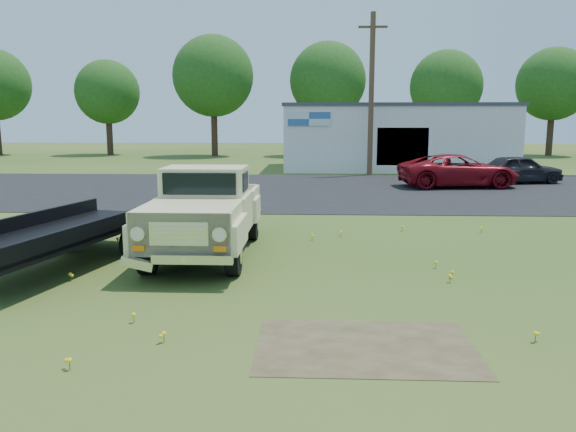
% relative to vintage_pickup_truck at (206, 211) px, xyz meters
% --- Properties ---
extents(ground, '(140.00, 140.00, 0.00)m').
position_rel_vintage_pickup_truck_xyz_m(ground, '(1.70, -2.28, -1.03)').
color(ground, '#2C4D19').
rests_on(ground, ground).
extents(asphalt_lot, '(90.00, 14.00, 0.02)m').
position_rel_vintage_pickup_truck_xyz_m(asphalt_lot, '(1.70, 12.72, -1.03)').
color(asphalt_lot, black).
rests_on(asphalt_lot, ground).
extents(dirt_patch_a, '(3.00, 2.00, 0.01)m').
position_rel_vintage_pickup_truck_xyz_m(dirt_patch_a, '(3.20, -5.28, -1.03)').
color(dirt_patch_a, '#453B25').
rests_on(dirt_patch_a, ground).
extents(dirt_patch_b, '(2.20, 1.60, 0.01)m').
position_rel_vintage_pickup_truck_xyz_m(dirt_patch_b, '(-0.30, 1.22, -1.03)').
color(dirt_patch_b, '#453B25').
rests_on(dirt_patch_b, ground).
extents(commercial_building, '(14.20, 8.20, 4.15)m').
position_rel_vintage_pickup_truck_xyz_m(commercial_building, '(7.70, 24.71, 1.07)').
color(commercial_building, silver).
rests_on(commercial_building, ground).
extents(utility_pole_mid, '(1.60, 0.30, 9.00)m').
position_rel_vintage_pickup_truck_xyz_m(utility_pole_mid, '(5.70, 19.72, 3.57)').
color(utility_pole_mid, '#4C3123').
rests_on(utility_pole_mid, ground).
extents(treeline_b, '(5.76, 5.76, 8.57)m').
position_rel_vintage_pickup_truck_xyz_m(treeline_b, '(-16.30, 38.72, 4.64)').
color(treeline_b, '#3D261B').
rests_on(treeline_b, ground).
extents(treeline_c, '(7.04, 7.04, 10.47)m').
position_rel_vintage_pickup_truck_xyz_m(treeline_c, '(-6.30, 37.22, 5.91)').
color(treeline_c, '#3D261B').
rests_on(treeline_c, ground).
extents(treeline_d, '(6.72, 6.72, 10.00)m').
position_rel_vintage_pickup_truck_xyz_m(treeline_d, '(3.70, 38.22, 5.59)').
color(treeline_d, '#3D261B').
rests_on(treeline_d, ground).
extents(treeline_e, '(6.08, 6.08, 9.04)m').
position_rel_vintage_pickup_truck_xyz_m(treeline_e, '(13.70, 36.72, 4.95)').
color(treeline_e, '#3D261B').
rests_on(treeline_e, ground).
extents(treeline_f, '(6.40, 6.40, 9.52)m').
position_rel_vintage_pickup_truck_xyz_m(treeline_f, '(23.70, 39.22, 5.27)').
color(treeline_f, '#3D261B').
rests_on(treeline_f, ground).
extents(vintage_pickup_truck, '(2.21, 5.67, 2.06)m').
position_rel_vintage_pickup_truck_xyz_m(vintage_pickup_truck, '(0.00, 0.00, 0.00)').
color(vintage_pickup_truck, beige).
rests_on(vintage_pickup_truck, ground).
extents(flatbed_trailer, '(3.35, 6.45, 1.68)m').
position_rel_vintage_pickup_truck_xyz_m(flatbed_trailer, '(-2.91, -1.26, -0.19)').
color(flatbed_trailer, black).
rests_on(flatbed_trailer, ground).
extents(red_pickup, '(5.77, 3.21, 1.53)m').
position_rel_vintage_pickup_truck_xyz_m(red_pickup, '(9.27, 13.97, -0.27)').
color(red_pickup, maroon).
rests_on(red_pickup, ground).
extents(dark_sedan, '(4.37, 2.44, 1.41)m').
position_rel_vintage_pickup_truck_xyz_m(dark_sedan, '(12.75, 15.76, -0.33)').
color(dark_sedan, black).
rests_on(dark_sedan, ground).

